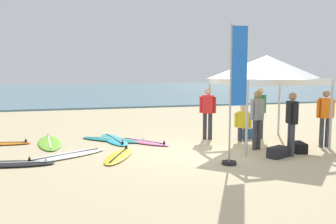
{
  "coord_description": "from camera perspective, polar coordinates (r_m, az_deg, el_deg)",
  "views": [
    {
      "loc": [
        -3.46,
        -9.65,
        2.33
      ],
      "look_at": [
        -0.39,
        1.32,
        1.0
      ],
      "focal_mm": 39.35,
      "sensor_mm": 36.0,
      "label": 1
    }
  ],
  "objects": [
    {
      "name": "ground_plane",
      "position": [
        10.51,
        4.02,
        -6.16
      ],
      "size": [
        80.0,
        80.0,
        0.0
      ],
      "primitive_type": "plane",
      "color": "beige"
    },
    {
      "name": "sea",
      "position": [
        39.95,
        -10.64,
        3.26
      ],
      "size": [
        80.0,
        36.0,
        0.1
      ],
      "primitive_type": "cube",
      "color": "#568499",
      "rests_on": "ground"
    },
    {
      "name": "canopy_tent",
      "position": [
        11.75,
        15.03,
        6.71
      ],
      "size": [
        2.78,
        2.78,
        2.75
      ],
      "color": "#B7B7BC",
      "rests_on": "ground"
    },
    {
      "name": "surfboard_lime",
      "position": [
        12.16,
        -17.88,
        -4.54
      ],
      "size": [
        0.87,
        2.54,
        0.19
      ],
      "color": "#7AD12D",
      "rests_on": "ground"
    },
    {
      "name": "surfboard_white",
      "position": [
        10.27,
        -15.62,
        -6.5
      ],
      "size": [
        2.43,
        1.74,
        0.19
      ],
      "color": "white",
      "rests_on": "ground"
    },
    {
      "name": "surfboard_cyan",
      "position": [
        12.2,
        -8.34,
        -4.25
      ],
      "size": [
        0.94,
        2.29,
        0.19
      ],
      "color": "#23B2CC",
      "rests_on": "ground"
    },
    {
      "name": "surfboard_black",
      "position": [
        9.87,
        -23.91,
        -7.36
      ],
      "size": [
        2.47,
        1.06,
        0.19
      ],
      "color": "black",
      "rests_on": "ground"
    },
    {
      "name": "surfboard_yellow",
      "position": [
        9.94,
        -7.61,
        -6.74
      ],
      "size": [
        1.26,
        1.99,
        0.19
      ],
      "color": "yellow",
      "rests_on": "ground"
    },
    {
      "name": "surfboard_teal",
      "position": [
        12.18,
        -8.17,
        -4.26
      ],
      "size": [
        2.34,
        1.99,
        0.19
      ],
      "color": "#19847F",
      "rests_on": "ground"
    },
    {
      "name": "surfboard_pink",
      "position": [
        11.73,
        -3.69,
        -4.63
      ],
      "size": [
        1.61,
        1.83,
        0.19
      ],
      "color": "pink",
      "rests_on": "ground"
    },
    {
      "name": "surfboard_orange",
      "position": [
        12.57,
        -24.4,
        -4.46
      ],
      "size": [
        1.86,
        0.73,
        0.19
      ],
      "color": "orange",
      "rests_on": "ground"
    },
    {
      "name": "person_grey",
      "position": [
        10.92,
        13.63,
        -0.58
      ],
      "size": [
        0.51,
        0.35,
        1.71
      ],
      "color": "#383842",
      "rests_on": "ground"
    },
    {
      "name": "person_green",
      "position": [
        12.72,
        14.04,
        0.41
      ],
      "size": [
        0.29,
        0.54,
        1.71
      ],
      "color": "#383842",
      "rests_on": "ground"
    },
    {
      "name": "person_black",
      "position": [
        10.39,
        18.62,
        -1.1
      ],
      "size": [
        0.31,
        0.53,
        1.71
      ],
      "color": "#383842",
      "rests_on": "ground"
    },
    {
      "name": "person_orange",
      "position": [
        11.93,
        23.19,
        -0.34
      ],
      "size": [
        0.54,
        0.28,
        1.71
      ],
      "color": "#383842",
      "rests_on": "ground"
    },
    {
      "name": "person_red",
      "position": [
        12.24,
        6.17,
        0.33
      ],
      "size": [
        0.5,
        0.36,
        1.71
      ],
      "color": "#2D2D33",
      "rests_on": "ground"
    },
    {
      "name": "person_yellow",
      "position": [
        12.12,
        11.54,
        -1.41
      ],
      "size": [
        0.49,
        0.36,
        1.2
      ],
      "color": "#383842",
      "rests_on": "ground"
    },
    {
      "name": "banner_flag",
      "position": [
        9.03,
        10.28,
        1.76
      ],
      "size": [
        0.6,
        0.36,
        3.4
      ],
      "color": "#99999E",
      "rests_on": "ground"
    },
    {
      "name": "gear_bag_near_tent",
      "position": [
        11.04,
        19.55,
        -5.17
      ],
      "size": [
        0.46,
        0.66,
        0.28
      ],
      "primitive_type": "cube",
      "rotation": [
        0.0,
        0.0,
        1.32
      ],
      "color": "black",
      "rests_on": "ground"
    },
    {
      "name": "gear_bag_by_pole",
      "position": [
        10.22,
        16.67,
        -5.99
      ],
      "size": [
        0.68,
        0.54,
        0.28
      ],
      "primitive_type": "cube",
      "rotation": [
        0.0,
        0.0,
        0.43
      ],
      "color": "#232328",
      "rests_on": "ground"
    },
    {
      "name": "cooler_box",
      "position": [
        12.78,
        12.04,
        -3.09
      ],
      "size": [
        0.5,
        0.36,
        0.39
      ],
      "color": "#2D60B7",
      "rests_on": "ground"
    }
  ]
}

